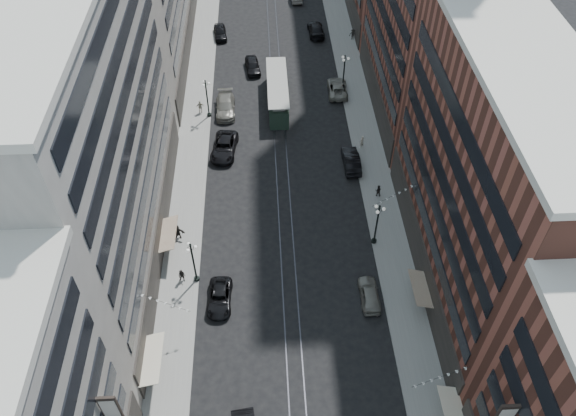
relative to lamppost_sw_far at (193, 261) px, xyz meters
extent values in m
plane|color=black|center=(9.20, 32.00, -3.10)|extent=(220.00, 220.00, 0.00)
cube|color=gray|center=(-1.80, 42.00, -3.02)|extent=(4.00, 180.00, 0.15)
cube|color=gray|center=(20.20, 42.00, -3.02)|extent=(4.00, 180.00, 0.15)
cube|color=#2D2D33|center=(8.50, 42.00, -3.09)|extent=(0.12, 180.00, 0.02)
cube|color=#2D2D33|center=(9.90, 42.00, -3.09)|extent=(0.12, 180.00, 0.02)
cube|color=gray|center=(-7.80, 5.00, 10.90)|extent=(8.00, 36.00, 28.00)
cube|color=brown|center=(26.20, 0.00, 8.90)|extent=(8.00, 30.00, 24.00)
cylinder|color=black|center=(0.00, 0.00, -2.80)|extent=(0.56, 0.56, 0.30)
cylinder|color=black|center=(0.00, 0.00, -0.35)|extent=(0.18, 0.18, 5.20)
sphere|color=black|center=(0.00, 0.00, 2.45)|extent=(0.24, 0.24, 0.24)
sphere|color=white|center=(0.45, 0.00, 2.05)|extent=(0.36, 0.36, 0.36)
sphere|color=white|center=(-0.22, 0.39, 2.05)|extent=(0.36, 0.36, 0.36)
sphere|color=white|center=(-0.22, -0.39, 2.05)|extent=(0.36, 0.36, 0.36)
cylinder|color=black|center=(0.00, 27.00, -2.80)|extent=(0.56, 0.56, 0.30)
cylinder|color=black|center=(0.00, 27.00, -0.35)|extent=(0.18, 0.18, 5.20)
sphere|color=black|center=(0.00, 27.00, 2.45)|extent=(0.24, 0.24, 0.24)
sphere|color=white|center=(0.45, 27.00, 2.05)|extent=(0.36, 0.36, 0.36)
sphere|color=white|center=(-0.22, 27.39, 2.05)|extent=(0.36, 0.36, 0.36)
sphere|color=white|center=(-0.22, 26.61, 2.05)|extent=(0.36, 0.36, 0.36)
cylinder|color=black|center=(18.40, 4.00, -2.80)|extent=(0.56, 0.56, 0.30)
cylinder|color=black|center=(18.40, 4.00, -0.35)|extent=(0.18, 0.18, 5.20)
sphere|color=black|center=(18.40, 4.00, 2.45)|extent=(0.24, 0.24, 0.24)
sphere|color=white|center=(18.85, 4.00, 2.05)|extent=(0.36, 0.36, 0.36)
sphere|color=white|center=(18.18, 4.39, 2.05)|extent=(0.36, 0.36, 0.36)
sphere|color=white|center=(18.18, 3.61, 2.05)|extent=(0.36, 0.36, 0.36)
cylinder|color=black|center=(18.40, 32.00, -2.80)|extent=(0.56, 0.56, 0.30)
cylinder|color=black|center=(18.40, 32.00, -0.35)|extent=(0.18, 0.18, 5.20)
sphere|color=black|center=(18.40, 32.00, 2.45)|extent=(0.24, 0.24, 0.24)
sphere|color=white|center=(18.85, 32.00, 2.05)|extent=(0.36, 0.36, 0.36)
sphere|color=white|center=(18.18, 32.39, 2.05)|extent=(0.36, 0.36, 0.36)
sphere|color=white|center=(18.18, 31.61, 2.05)|extent=(0.36, 0.36, 0.36)
cube|color=#24392B|center=(9.20, 29.64, -1.79)|extent=(2.51, 12.03, 2.61)
cube|color=gray|center=(9.20, 29.64, -0.19)|extent=(1.60, 11.03, 0.60)
cube|color=gray|center=(9.20, 29.64, 0.21)|extent=(2.71, 12.23, 0.15)
cylinder|color=black|center=(9.20, 25.13, -2.75)|extent=(2.31, 0.70, 0.70)
cylinder|color=black|center=(9.20, 34.16, -2.75)|extent=(2.31, 0.70, 0.70)
imported|color=black|center=(2.40, -2.69, -2.42)|extent=(2.42, 4.93, 1.35)
imported|color=gray|center=(16.81, -3.05, -2.33)|extent=(1.82, 4.50, 1.53)
imported|color=black|center=(-1.37, -0.07, -2.16)|extent=(0.85, 0.61, 1.57)
imported|color=black|center=(2.24, 19.58, -2.25)|extent=(3.58, 6.41, 1.69)
imported|color=slate|center=(2.17, 28.00, -2.21)|extent=(2.60, 6.15, 1.77)
imported|color=black|center=(0.80, 47.90, -2.29)|extent=(2.40, 4.93, 1.62)
imported|color=black|center=(17.54, 16.25, -2.23)|extent=(1.94, 5.27, 1.72)
imported|color=gray|center=(17.60, 31.62, -2.31)|extent=(2.82, 5.73, 1.56)
imported|color=black|center=(16.00, 47.94, -2.27)|extent=(2.56, 5.81, 1.66)
imported|color=black|center=(5.87, 37.87, -2.26)|extent=(2.53, 5.08, 1.66)
imported|color=black|center=(-2.29, 5.69, -2.04)|extent=(1.72, 0.67, 1.81)
imported|color=#A8A18B|center=(-1.14, 27.82, -2.05)|extent=(1.11, 0.62, 1.79)
imported|color=black|center=(19.90, 10.92, -2.19)|extent=(0.80, 0.54, 1.51)
imported|color=beige|center=(19.29, 19.56, -2.08)|extent=(0.76, 0.70, 1.74)
imported|color=black|center=(21.61, 45.80, -2.09)|extent=(1.15, 0.56, 1.72)
camera|label=1|loc=(7.36, -34.02, 42.28)|focal=35.00mm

